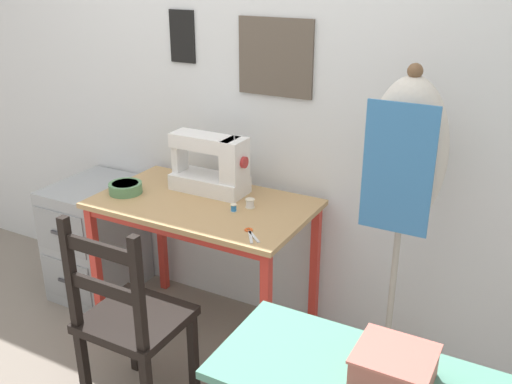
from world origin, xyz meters
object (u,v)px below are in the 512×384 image
fabric_bowl (125,188)px  scissors (250,233)px  storage_box (394,367)px  sewing_machine (213,166)px  filing_cabinet (97,238)px  wooden_chair (131,322)px  dress_form (405,171)px  thread_spool_mid_table (250,203)px  thread_spool_near_machine (234,208)px

fabric_bowl → scissors: 0.77m
fabric_bowl → storage_box: storage_box is taller
sewing_machine → filing_cabinet: size_ratio=0.60×
wooden_chair → filing_cabinet: (-0.83, 0.67, -0.11)m
scissors → fabric_bowl: bearing=172.2°
sewing_machine → storage_box: 1.60m
sewing_machine → wooden_chair: sewing_machine is taller
sewing_machine → dress_form: dress_form is taller
scissors → thread_spool_mid_table: size_ratio=2.79×
fabric_bowl → storage_box: 1.79m
dress_form → thread_spool_near_machine: bearing=-170.6°
scissors → storage_box: 1.10m
scissors → thread_spool_near_machine: (-0.18, 0.16, 0.02)m
sewing_machine → thread_spool_mid_table: bearing=-18.8°
thread_spool_near_machine → thread_spool_mid_table: bearing=59.2°
sewing_machine → filing_cabinet: sewing_machine is taller
wooden_chair → dress_form: (0.90, 0.68, 0.61)m
sewing_machine → thread_spool_near_machine: 0.29m
thread_spool_near_machine → thread_spool_mid_table: thread_spool_mid_table is taller
fabric_bowl → storage_box: size_ratio=0.85×
thread_spool_mid_table → dress_form: (0.69, 0.05, 0.27)m
wooden_chair → storage_box: (1.16, -0.34, 0.46)m
thread_spool_near_machine → wooden_chair: 0.67m
wooden_chair → storage_box: 1.29m
wooden_chair → fabric_bowl: bearing=129.8°
sewing_machine → wooden_chair: size_ratio=0.43×
sewing_machine → thread_spool_near_machine: bearing=-37.3°
thread_spool_mid_table → storage_box: size_ratio=0.23×
thread_spool_near_machine → storage_box: size_ratio=0.19×
thread_spool_mid_table → fabric_bowl: bearing=-168.0°
wooden_chair → storage_box: storage_box is taller
scissors → thread_spool_mid_table: thread_spool_mid_table is taller
filing_cabinet → fabric_bowl: bearing=-22.2°
filing_cabinet → storage_box: storage_box is taller
fabric_bowl → thread_spool_near_machine: size_ratio=4.54×
wooden_chair → filing_cabinet: wooden_chair is taller
dress_form → storage_box: (0.26, -1.02, -0.15)m
filing_cabinet → storage_box: (1.99, -1.00, 0.57)m
fabric_bowl → filing_cabinet: bearing=157.8°
thread_spool_near_machine → storage_box: bearing=-42.2°
thread_spool_near_machine → filing_cabinet: 1.10m
thread_spool_near_machine → storage_box: 1.34m
thread_spool_near_machine → filing_cabinet: size_ratio=0.05×
dress_form → storage_box: bearing=-75.8°
scissors → dress_form: dress_form is taller
sewing_machine → thread_spool_mid_table: 0.29m
sewing_machine → wooden_chair: (0.04, -0.72, -0.45)m
thread_spool_mid_table → wooden_chair: (-0.22, -0.64, -0.34)m
filing_cabinet → dress_form: 1.87m
scissors → filing_cabinet: (-1.18, 0.27, -0.43)m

